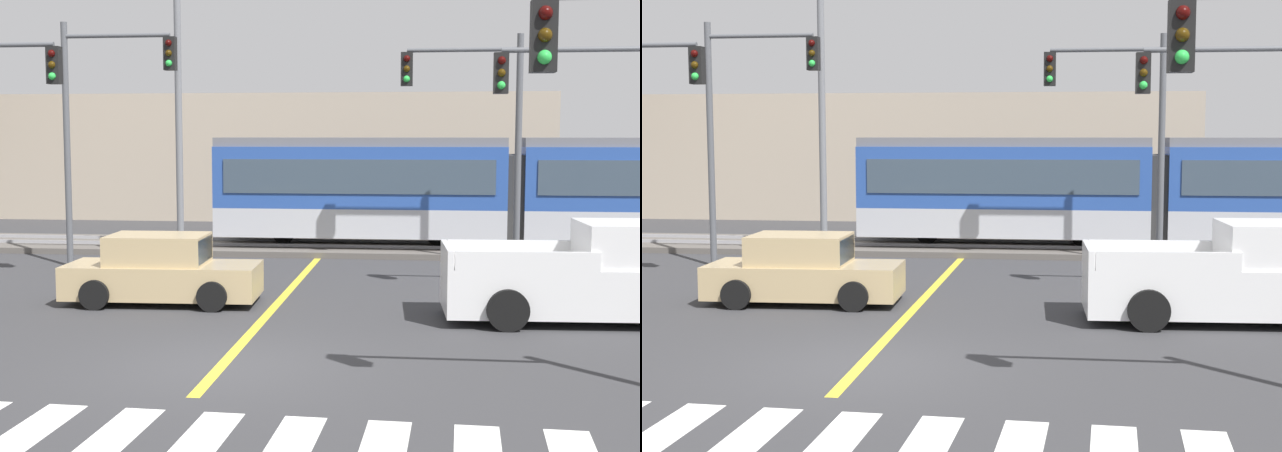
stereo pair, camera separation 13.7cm
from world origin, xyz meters
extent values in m
plane|color=#333335|center=(0.00, 0.00, 0.00)|extent=(200.00, 200.00, 0.00)
cube|color=#56514C|center=(0.00, 14.54, 0.09)|extent=(120.00, 4.00, 0.18)
cube|color=#939399|center=(0.00, 13.82, 0.23)|extent=(120.00, 0.08, 0.10)
cube|color=#939399|center=(0.00, 15.26, 0.23)|extent=(120.00, 0.08, 0.10)
cube|color=#B7BAC1|center=(1.12, 14.54, 0.98)|extent=(9.00, 2.60, 0.90)
cube|color=#284C9E|center=(1.12, 14.54, 2.38)|extent=(9.00, 2.60, 1.90)
cube|color=#384756|center=(1.12, 13.22, 2.43)|extent=(8.28, 0.04, 1.04)
cube|color=slate|center=(1.12, 14.54, 3.47)|extent=(9.00, 2.39, 0.28)
cylinder|color=black|center=(3.60, 14.54, 0.53)|extent=(0.70, 0.20, 0.70)
cylinder|color=black|center=(-1.35, 14.54, 0.53)|extent=(0.70, 0.20, 0.70)
cylinder|color=black|center=(8.15, 14.54, 0.53)|extent=(0.70, 0.20, 0.70)
cube|color=#2D2D2D|center=(5.87, 14.54, 1.68)|extent=(0.50, 2.34, 2.80)
cube|color=silver|center=(-1.65, -3.71, 0.00)|extent=(0.67, 2.82, 0.01)
cube|color=silver|center=(-0.55, -3.75, 0.00)|extent=(0.67, 2.82, 0.01)
cube|color=silver|center=(0.55, -3.79, 0.00)|extent=(0.67, 2.82, 0.01)
cube|color=gold|center=(0.00, 5.39, 0.00)|extent=(0.20, 14.31, 0.01)
cube|color=tan|center=(-2.50, 5.09, 0.52)|extent=(4.26, 1.86, 0.72)
cube|color=tan|center=(-2.60, 5.09, 1.20)|extent=(2.16, 1.60, 0.64)
cube|color=#384756|center=(-1.60, 5.13, 1.20)|extent=(0.15, 1.43, 0.52)
cube|color=#384756|center=(-2.62, 5.87, 1.20)|extent=(1.79, 0.11, 0.48)
cylinder|color=black|center=(-1.27, 5.99, 0.32)|extent=(0.65, 0.24, 0.64)
cylinder|color=black|center=(-1.20, 4.29, 0.32)|extent=(0.65, 0.24, 0.64)
cylinder|color=black|center=(-3.79, 5.90, 0.32)|extent=(0.65, 0.24, 0.64)
cylinder|color=black|center=(-3.72, 4.20, 0.32)|extent=(0.65, 0.24, 0.64)
cube|color=silver|center=(6.28, 4.21, 0.66)|extent=(5.50, 2.25, 0.96)
cube|color=silver|center=(7.09, 4.25, 1.56)|extent=(1.80, 1.93, 0.84)
cube|color=silver|center=(5.02, 5.06, 1.32)|extent=(2.70, 0.27, 0.36)
cube|color=silver|center=(5.12, 3.22, 1.32)|extent=(2.70, 0.27, 0.36)
cube|color=silver|center=(3.65, 4.07, 1.32)|extent=(0.23, 1.96, 0.36)
cylinder|color=black|center=(4.66, 5.10, 0.40)|extent=(0.81, 0.32, 0.80)
cylinder|color=black|center=(4.77, 3.15, 0.40)|extent=(0.81, 0.32, 0.80)
cube|color=black|center=(4.67, -2.07, 4.91)|extent=(0.32, 0.28, 0.90)
sphere|color=#360605|center=(4.67, -2.22, 5.18)|extent=(0.18, 0.18, 0.18)
sphere|color=#3A2706|center=(4.67, -2.22, 4.91)|extent=(0.18, 0.18, 0.18)
sphere|color=green|center=(4.67, -2.22, 4.64)|extent=(0.18, 0.18, 0.18)
cylinder|color=#515459|center=(6.83, 6.61, 5.54)|extent=(4.00, 0.12, 0.12)
cube|color=black|center=(4.83, 6.61, 5.04)|extent=(0.32, 0.28, 0.90)
sphere|color=#360605|center=(4.83, 6.46, 5.31)|extent=(0.18, 0.18, 0.18)
sphere|color=#3A2706|center=(4.83, 6.46, 5.04)|extent=(0.18, 0.18, 0.18)
sphere|color=green|center=(4.83, 6.46, 4.77)|extent=(0.18, 0.18, 0.18)
cylinder|color=#515459|center=(5.65, 10.77, 3.18)|extent=(0.18, 0.18, 6.36)
cylinder|color=#515459|center=(4.15, 10.77, 5.96)|extent=(3.00, 0.12, 0.12)
cube|color=black|center=(2.65, 10.77, 5.46)|extent=(0.32, 0.28, 0.90)
sphere|color=#360605|center=(2.65, 10.62, 5.73)|extent=(0.18, 0.18, 0.18)
sphere|color=#3A2706|center=(2.65, 10.62, 5.46)|extent=(0.18, 0.18, 0.18)
sphere|color=green|center=(2.65, 10.62, 5.19)|extent=(0.18, 0.18, 0.18)
cube|color=black|center=(-5.76, 7.20, 5.36)|extent=(0.32, 0.28, 0.90)
sphere|color=#360605|center=(-5.76, 7.05, 5.63)|extent=(0.18, 0.18, 0.18)
sphere|color=#3A2706|center=(-5.76, 7.05, 5.36)|extent=(0.18, 0.18, 0.18)
sphere|color=green|center=(-5.76, 7.05, 5.09)|extent=(0.18, 0.18, 0.18)
cylinder|color=#515459|center=(-6.75, 10.21, 3.39)|extent=(0.18, 0.18, 6.78)
cylinder|color=#515459|center=(-5.25, 10.21, 6.39)|extent=(3.00, 0.12, 0.12)
cube|color=black|center=(-3.75, 10.21, 5.89)|extent=(0.32, 0.28, 0.90)
sphere|color=#360605|center=(-3.75, 10.06, 6.16)|extent=(0.18, 0.18, 0.18)
sphere|color=#3A2706|center=(-3.75, 10.06, 5.89)|extent=(0.18, 0.18, 0.18)
sphere|color=green|center=(-3.75, 10.06, 5.62)|extent=(0.18, 0.18, 0.18)
cylinder|color=slate|center=(-3.90, 11.48, 4.43)|extent=(0.20, 0.20, 8.87)
cube|color=tan|center=(-3.71, 26.47, 2.73)|extent=(24.50, 6.00, 5.46)
camera|label=1|loc=(3.24, -13.66, 3.67)|focal=50.00mm
camera|label=2|loc=(3.38, -13.65, 3.67)|focal=50.00mm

